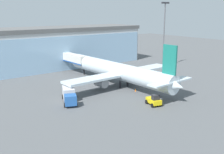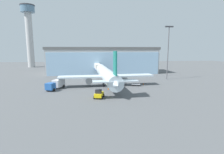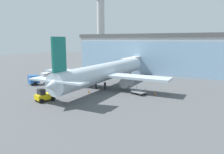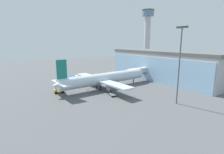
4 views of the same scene
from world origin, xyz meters
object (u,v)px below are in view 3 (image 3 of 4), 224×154
(pushback_tug, at_px, (44,96))
(safety_cone_wingtip, at_px, (155,93))
(jet_bridge, at_px, (134,61))
(safety_cone_nose, at_px, (89,92))
(control_tower, at_px, (101,16))
(airplane, at_px, (105,72))
(baggage_cart, at_px, (139,92))
(catering_truck, at_px, (45,78))

(pushback_tug, height_order, safety_cone_wingtip, pushback_tug)
(jet_bridge, xyz_separation_m, safety_cone_nose, (2.63, -26.82, -3.96))
(control_tower, xyz_separation_m, pushback_tug, (42.24, -80.03, -23.44))
(airplane, relative_size, baggage_cart, 12.32)
(airplane, xyz_separation_m, baggage_cart, (9.53, -2.23, -3.05))
(catering_truck, xyz_separation_m, pushback_tug, (12.46, -11.29, -0.49))
(jet_bridge, distance_m, safety_cone_wingtip, 26.12)
(safety_cone_nose, xyz_separation_m, safety_cone_wingtip, (12.35, 5.80, 0.00))
(catering_truck, xyz_separation_m, safety_cone_wingtip, (27.91, 3.53, -1.19))
(pushback_tug, bearing_deg, baggage_cart, -29.22)
(control_tower, xyz_separation_m, baggage_cart, (54.72, -66.85, -23.91))
(baggage_cart, bearing_deg, catering_truck, 19.77)
(airplane, xyz_separation_m, safety_cone_nose, (0.15, -6.39, -3.28))
(control_tower, height_order, safety_cone_wingtip, control_tower)
(jet_bridge, bearing_deg, baggage_cart, -155.97)
(airplane, distance_m, safety_cone_wingtip, 12.93)
(pushback_tug, xyz_separation_m, safety_cone_nose, (3.10, 9.02, -0.70))
(jet_bridge, bearing_deg, control_tower, 40.12)
(airplane, height_order, pushback_tug, airplane)
(airplane, height_order, catering_truck, airplane)
(safety_cone_nose, bearing_deg, safety_cone_wingtip, 25.14)
(control_tower, bearing_deg, jet_bridge, -45.97)
(jet_bridge, height_order, pushback_tug, jet_bridge)
(baggage_cart, bearing_deg, pushback_tug, 61.99)
(catering_truck, bearing_deg, safety_cone_wingtip, 118.64)
(catering_truck, bearing_deg, airplane, 126.42)
(jet_bridge, bearing_deg, safety_cone_nose, -178.30)
(jet_bridge, distance_m, baggage_cart, 25.92)
(pushback_tug, bearing_deg, catering_truck, 62.03)
(baggage_cart, height_order, safety_cone_wingtip, baggage_cart)
(jet_bridge, distance_m, control_tower, 64.68)
(catering_truck, relative_size, safety_cone_nose, 13.82)
(jet_bridge, xyz_separation_m, airplane, (2.48, -20.43, -0.68))
(baggage_cart, bearing_deg, safety_cone_wingtip, -135.75)
(baggage_cart, relative_size, pushback_tug, 0.88)
(catering_truck, bearing_deg, baggage_cart, 115.79)
(jet_bridge, bearing_deg, pushback_tug, 175.34)
(jet_bridge, relative_size, pushback_tug, 4.15)
(pushback_tug, distance_m, safety_cone_nose, 9.57)
(airplane, bearing_deg, control_tower, 31.16)
(safety_cone_nose, height_order, safety_cone_wingtip, same)
(safety_cone_wingtip, bearing_deg, baggage_cart, -151.18)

